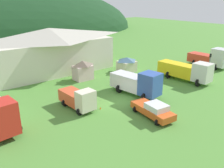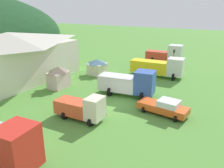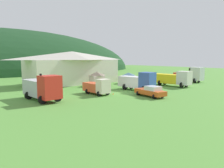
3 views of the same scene
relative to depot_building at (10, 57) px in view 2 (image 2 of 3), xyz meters
The scene contains 11 objects.
ground_plane 17.65m from the depot_building, 88.13° to the right, with size 200.00×200.00×0.00m, color #518C38.
depot_building is the anchor object (origin of this frame).
play_shed_cream 13.14m from the depot_building, 40.51° to the right, with size 2.92×2.72×2.49m.
play_shed_pink 7.87m from the depot_building, 76.94° to the right, with size 2.98×2.18×2.97m.
light_truck_cream 16.65m from the depot_building, 104.93° to the right, with size 2.56×5.11×2.57m.
box_truck_blue 17.69m from the depot_building, 77.44° to the right, with size 3.55×7.18×3.37m.
flatbed_truck_yellow 22.39m from the depot_building, 52.24° to the right, with size 3.35×8.40×3.21m.
tow_truck_silver 28.46m from the depot_building, 33.92° to the right, with size 3.36×7.06×3.65m.
service_pickup_orange 22.77m from the depot_building, 87.81° to the right, with size 2.73×5.35×1.66m.
traffic_light_east 26.12m from the depot_building, 45.20° to the right, with size 0.20×0.32×3.68m.
traffic_cone_near_pickup 18.11m from the depot_building, 97.70° to the right, with size 0.36×0.36×0.55m, color orange.
Camera 2 is at (-20.97, -11.39, 10.63)m, focal length 36.47 mm.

